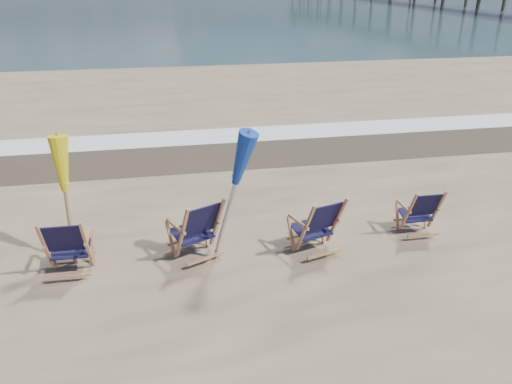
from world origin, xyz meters
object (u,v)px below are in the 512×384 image
Objects in this scene: beach_chair_0 at (87,246)px; beach_chair_3 at (437,212)px; beach_chair_2 at (337,223)px; beach_chair_1 at (217,225)px; umbrella_yellow at (61,172)px; umbrella_blue at (228,159)px.

beach_chair_0 is 5.81m from beach_chair_3.
beach_chair_2 is (3.91, 0.01, 0.01)m from beach_chair_0.
beach_chair_1 is 3.81m from beach_chair_3.
beach_chair_1 is 2.50m from umbrella_yellow.
beach_chair_0 is 3.91m from beach_chair_2.
beach_chair_2 is 4.35m from umbrella_yellow.
umbrella_blue is at bearing -179.38° from beach_chair_0.
beach_chair_1 is at bearing 121.04° from umbrella_blue.
beach_chair_1 is at bearing -0.26° from beach_chair_3.
umbrella_blue reaches higher than beach_chair_2.
umbrella_yellow is (-4.20, 0.52, 1.00)m from beach_chair_2.
beach_chair_3 is at bearing -2.98° from umbrella_yellow.
umbrella_yellow is at bearing -60.21° from beach_chair_0.
beach_chair_0 is 1.11× the size of beach_chair_3.
beach_chair_3 is 6.19m from umbrella_yellow.
beach_chair_2 is at bearing -178.85° from beach_chair_0.
umbrella_blue is at bearing -12.58° from umbrella_yellow.
beach_chair_0 is 2.01m from beach_chair_1.
beach_chair_0 is 0.51× the size of umbrella_yellow.
umbrella_yellow is (-6.09, 0.32, 1.06)m from beach_chair_3.
beach_chair_1 is 0.54× the size of umbrella_yellow.
beach_chair_3 is 0.46× the size of umbrella_yellow.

